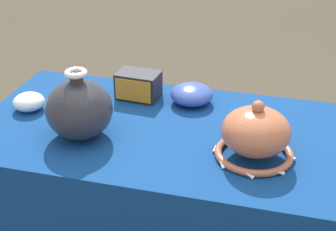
% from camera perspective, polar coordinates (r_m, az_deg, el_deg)
% --- Properties ---
extents(display_table, '(1.28, 0.68, 0.78)m').
position_cam_1_polar(display_table, '(1.73, -0.24, -4.19)').
color(display_table, brown).
rests_on(display_table, ground_plane).
extents(vase_tall_bulbous, '(0.21, 0.21, 0.23)m').
position_cam_1_polar(vase_tall_bulbous, '(1.64, -9.82, 0.73)').
color(vase_tall_bulbous, '#2D2D33').
rests_on(vase_tall_bulbous, display_table).
extents(vase_dome_bell, '(0.25, 0.25, 0.19)m').
position_cam_1_polar(vase_dome_bell, '(1.54, 9.67, -2.15)').
color(vase_dome_bell, '#BC6642').
rests_on(vase_dome_bell, display_table).
extents(mosaic_tile_box, '(0.16, 0.11, 0.10)m').
position_cam_1_polar(mosaic_tile_box, '(1.89, -3.33, 3.36)').
color(mosaic_tile_box, '#232328').
rests_on(mosaic_tile_box, display_table).
extents(bowl_shallow_cobalt, '(0.15, 0.15, 0.07)m').
position_cam_1_polar(bowl_shallow_cobalt, '(1.85, 2.64, 2.38)').
color(bowl_shallow_cobalt, '#3851A8').
rests_on(bowl_shallow_cobalt, display_table).
extents(bowl_shallow_porcelain, '(0.11, 0.11, 0.06)m').
position_cam_1_polar(bowl_shallow_porcelain, '(1.87, -15.16, 1.49)').
color(bowl_shallow_porcelain, white).
rests_on(bowl_shallow_porcelain, display_table).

